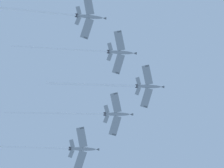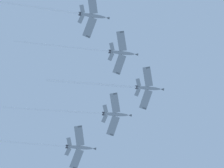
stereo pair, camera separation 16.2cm
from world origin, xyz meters
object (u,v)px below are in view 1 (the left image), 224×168
at_px(jet_right_wing, 102,51).
at_px(jet_left_outer, 67,148).
at_px(jet_lead, 121,86).
at_px(jet_left_wing, 96,114).
at_px(jet_right_outer, 63,14).

distance_m(jet_right_wing, jet_left_outer, 46.23).
bearing_deg(jet_lead, jet_left_outer, 28.62).
relative_size(jet_left_wing, jet_right_wing, 1.03).
relative_size(jet_lead, jet_left_wing, 0.95).
distance_m(jet_lead, jet_right_outer, 40.70).
relative_size(jet_right_wing, jet_left_outer, 1.10).
distance_m(jet_lead, jet_right_wing, 17.63).
xyz_separation_m(jet_lead, jet_left_outer, (32.37, 17.66, -3.19)).
relative_size(jet_lead, jet_right_outer, 1.01).
bearing_deg(jet_left_wing, jet_right_outer, 149.93).
distance_m(jet_left_wing, jet_right_outer, 46.64).
bearing_deg(jet_left_outer, jet_left_wing, -151.49).
bearing_deg(jet_right_outer, jet_left_outer, -13.36).
distance_m(jet_lead, jet_left_outer, 37.01).
bearing_deg(jet_lead, jet_left_wing, 28.77).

